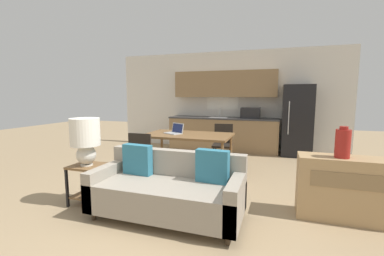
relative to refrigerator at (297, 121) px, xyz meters
name	(u,v)px	position (x,y,z in m)	size (l,w,h in m)	color
ground_plane	(148,222)	(-1.87, -4.24, -0.88)	(20.00, 20.00, 0.00)	#9E8460
wall_back	(226,100)	(-1.87, 0.38, 0.47)	(6.40, 0.07, 2.70)	silver
kitchen_counter	(224,119)	(-1.86, 0.08, -0.03)	(2.95, 0.65, 2.15)	#8E704C
refrigerator	(297,121)	(0.00, 0.00, 0.00)	(0.70, 0.70, 1.76)	black
dining_table	(188,137)	(-2.07, -2.24, -0.18)	(1.63, 0.96, 0.76)	brown
couch	(169,190)	(-1.70, -4.00, -0.54)	(1.83, 0.80, 0.85)	#3D2D1E
side_table	(87,178)	(-2.92, -4.02, -0.51)	(0.41, 0.41, 0.55)	brown
table_lamp	(85,138)	(-2.89, -4.05, 0.06)	(0.39, 0.39, 0.65)	silver
credenza	(355,190)	(0.46, -3.41, -0.49)	(1.29, 0.40, 0.77)	tan
vase	(343,143)	(0.28, -3.44, 0.06)	(0.17, 0.17, 0.37)	maroon
dining_chair_near_left	(143,155)	(-2.59, -3.04, -0.38)	(0.43, 0.43, 0.88)	black
dining_chair_far_right	(223,142)	(-1.55, -1.45, -0.38)	(0.46, 0.46, 0.88)	black
laptop	(175,131)	(-2.34, -2.24, -0.07)	(0.40, 0.38, 0.20)	#B7BABC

